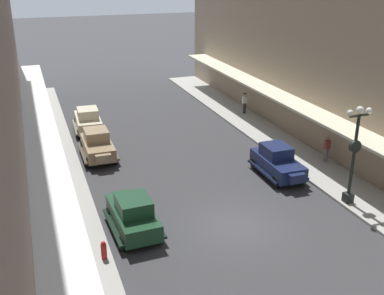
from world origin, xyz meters
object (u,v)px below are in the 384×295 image
at_px(fire_hydrant, 104,250).
at_px(lamp_post_with_clock, 354,151).
at_px(parked_car_2, 97,144).
at_px(parked_car_1, 133,214).
at_px(parked_car_3, 88,119).
at_px(pedestrian_1, 245,103).
at_px(pedestrian_0, 327,149).
at_px(parked_car_0, 277,161).

bearing_deg(fire_hydrant, lamp_post_with_clock, 3.05).
bearing_deg(parked_car_2, parked_car_1, -89.43).
relative_size(lamp_post_with_clock, fire_hydrant, 6.29).
relative_size(parked_car_2, lamp_post_with_clock, 0.83).
xyz_separation_m(parked_car_3, pedestrian_1, (12.71, -0.21, 0.07)).
bearing_deg(lamp_post_with_clock, pedestrian_1, 83.73).
bearing_deg(parked_car_3, pedestrian_0, -40.31).
distance_m(parked_car_0, parked_car_1, 9.86).
xyz_separation_m(parked_car_2, pedestrian_1, (12.88, 5.10, 0.07)).
height_order(parked_car_0, lamp_post_with_clock, lamp_post_with_clock).
xyz_separation_m(parked_car_0, lamp_post_with_clock, (1.70, -4.36, 2.04)).
relative_size(parked_car_3, pedestrian_1, 2.58).
height_order(lamp_post_with_clock, pedestrian_1, lamp_post_with_clock).
height_order(parked_car_1, parked_car_3, same).
height_order(lamp_post_with_clock, pedestrian_0, lamp_post_with_clock).
bearing_deg(pedestrian_0, parked_car_2, 156.41).
bearing_deg(pedestrian_1, fire_hydrant, -131.30).
bearing_deg(parked_car_2, pedestrian_1, 21.61).
bearing_deg(parked_car_2, pedestrian_0, -23.59).
xyz_separation_m(lamp_post_with_clock, pedestrian_0, (2.09, 4.93, -2.00)).
height_order(parked_car_2, fire_hydrant, parked_car_2).
bearing_deg(fire_hydrant, parked_car_3, 83.93).
height_order(parked_car_1, pedestrian_1, parked_car_1).
distance_m(parked_car_3, pedestrian_0, 17.13).
bearing_deg(parked_car_1, pedestrian_0, 15.82).
bearing_deg(fire_hydrant, parked_car_0, 24.54).
distance_m(parked_car_3, lamp_post_with_clock, 19.52).
relative_size(fire_hydrant, pedestrian_0, 0.50).
xyz_separation_m(parked_car_1, pedestrian_1, (12.78, 14.60, 0.07)).
distance_m(lamp_post_with_clock, fire_hydrant, 13.00).
xyz_separation_m(parked_car_0, parked_car_3, (-9.27, 11.65, 0.00)).
relative_size(parked_car_2, fire_hydrant, 5.20).
bearing_deg(fire_hydrant, pedestrian_1, 48.70).
xyz_separation_m(parked_car_0, parked_car_1, (-9.34, -3.16, 0.00)).
bearing_deg(parked_car_2, fire_hydrant, -98.05).
relative_size(parked_car_0, pedestrian_0, 2.61).
height_order(parked_car_1, pedestrian_0, parked_car_1).
bearing_deg(pedestrian_1, parked_car_3, 179.07).
distance_m(parked_car_2, fire_hydrant, 11.51).
relative_size(parked_car_1, pedestrian_1, 2.58).
xyz_separation_m(parked_car_1, lamp_post_with_clock, (11.04, -1.21, 2.04)).
distance_m(parked_car_1, parked_car_3, 14.81).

